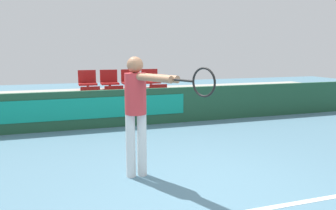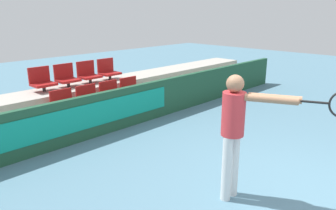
{
  "view_description": "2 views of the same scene",
  "coord_description": "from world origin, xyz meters",
  "px_view_note": "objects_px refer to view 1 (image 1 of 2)",
  "views": [
    {
      "loc": [
        -1.54,
        -3.34,
        1.72
      ],
      "look_at": [
        0.22,
        2.0,
        0.79
      ],
      "focal_mm": 35.0,
      "sensor_mm": 36.0,
      "label": 1
    },
    {
      "loc": [
        -3.92,
        -1.17,
        2.39
      ],
      "look_at": [
        -0.26,
        2.37,
        0.9
      ],
      "focal_mm": 35.0,
      "sensor_mm": 36.0,
      "label": 2
    }
  ],
  "objects_px": {
    "stadium_chair_6": "(130,80)",
    "tennis_player": "(139,105)",
    "stadium_chair_2": "(138,97)",
    "stadium_chair_0": "(91,99)",
    "stadium_chair_7": "(150,79)",
    "stadium_chair_3": "(160,96)",
    "stadium_chair_5": "(109,81)",
    "stadium_chair_1": "(115,98)",
    "stadium_chair_4": "(87,81)"
  },
  "relations": [
    {
      "from": "stadium_chair_3",
      "to": "tennis_player",
      "type": "xyz_separation_m",
      "value": [
        -1.43,
        -3.81,
        0.43
      ]
    },
    {
      "from": "stadium_chair_0",
      "to": "stadium_chair_2",
      "type": "height_order",
      "value": "same"
    },
    {
      "from": "stadium_chair_6",
      "to": "stadium_chair_5",
      "type": "bearing_deg",
      "value": 180.0
    },
    {
      "from": "stadium_chair_1",
      "to": "stadium_chair_5",
      "type": "xyz_separation_m",
      "value": [
        0.0,
        0.88,
        0.35
      ]
    },
    {
      "from": "stadium_chair_0",
      "to": "stadium_chair_7",
      "type": "relative_size",
      "value": 1.0
    },
    {
      "from": "tennis_player",
      "to": "stadium_chair_2",
      "type": "bearing_deg",
      "value": 52.7
    },
    {
      "from": "stadium_chair_3",
      "to": "tennis_player",
      "type": "distance_m",
      "value": 4.09
    },
    {
      "from": "stadium_chair_0",
      "to": "tennis_player",
      "type": "bearing_deg",
      "value": -85.5
    },
    {
      "from": "stadium_chair_0",
      "to": "stadium_chair_5",
      "type": "distance_m",
      "value": 1.11
    },
    {
      "from": "stadium_chair_3",
      "to": "stadium_chair_7",
      "type": "distance_m",
      "value": 0.95
    },
    {
      "from": "stadium_chair_2",
      "to": "stadium_chair_3",
      "type": "height_order",
      "value": "same"
    },
    {
      "from": "stadium_chair_0",
      "to": "stadium_chair_5",
      "type": "bearing_deg",
      "value": 56.91
    },
    {
      "from": "stadium_chair_4",
      "to": "stadium_chair_0",
      "type": "bearing_deg",
      "value": -90.0
    },
    {
      "from": "stadium_chair_2",
      "to": "stadium_chair_5",
      "type": "height_order",
      "value": "stadium_chair_5"
    },
    {
      "from": "stadium_chair_2",
      "to": "stadium_chair_1",
      "type": "bearing_deg",
      "value": 180.0
    },
    {
      "from": "stadium_chair_3",
      "to": "stadium_chair_0",
      "type": "bearing_deg",
      "value": 180.0
    },
    {
      "from": "stadium_chair_7",
      "to": "stadium_chair_1",
      "type": "bearing_deg",
      "value": -142.5
    },
    {
      "from": "stadium_chair_2",
      "to": "stadium_chair_5",
      "type": "relative_size",
      "value": 1.0
    },
    {
      "from": "tennis_player",
      "to": "stadium_chair_0",
      "type": "bearing_deg",
      "value": 69.79
    },
    {
      "from": "stadium_chair_3",
      "to": "stadium_chair_5",
      "type": "bearing_deg",
      "value": 142.5
    },
    {
      "from": "stadium_chair_2",
      "to": "stadium_chair_6",
      "type": "bearing_deg",
      "value": 90.0
    },
    {
      "from": "stadium_chair_1",
      "to": "stadium_chair_3",
      "type": "height_order",
      "value": "same"
    },
    {
      "from": "stadium_chair_2",
      "to": "stadium_chair_6",
      "type": "distance_m",
      "value": 0.95
    },
    {
      "from": "stadium_chair_4",
      "to": "stadium_chair_7",
      "type": "height_order",
      "value": "same"
    },
    {
      "from": "stadium_chair_2",
      "to": "stadium_chair_6",
      "type": "height_order",
      "value": "stadium_chair_6"
    },
    {
      "from": "stadium_chair_3",
      "to": "stadium_chair_4",
      "type": "xyz_separation_m",
      "value": [
        -1.73,
        0.88,
        0.35
      ]
    },
    {
      "from": "stadium_chair_3",
      "to": "tennis_player",
      "type": "relative_size",
      "value": 0.31
    },
    {
      "from": "stadium_chair_0",
      "to": "stadium_chair_7",
      "type": "xyz_separation_m",
      "value": [
        1.73,
        0.88,
        0.35
      ]
    },
    {
      "from": "stadium_chair_6",
      "to": "tennis_player",
      "type": "distance_m",
      "value": 4.77
    },
    {
      "from": "stadium_chair_4",
      "to": "stadium_chair_6",
      "type": "height_order",
      "value": "same"
    },
    {
      "from": "stadium_chair_0",
      "to": "stadium_chair_4",
      "type": "distance_m",
      "value": 0.95
    },
    {
      "from": "stadium_chair_5",
      "to": "stadium_chair_7",
      "type": "relative_size",
      "value": 1.0
    },
    {
      "from": "tennis_player",
      "to": "stadium_chair_4",
      "type": "bearing_deg",
      "value": 68.95
    },
    {
      "from": "tennis_player",
      "to": "stadium_chair_1",
      "type": "bearing_deg",
      "value": 61.15
    },
    {
      "from": "stadium_chair_7",
      "to": "tennis_player",
      "type": "distance_m",
      "value": 4.91
    },
    {
      "from": "stadium_chair_5",
      "to": "stadium_chair_6",
      "type": "distance_m",
      "value": 0.58
    },
    {
      "from": "stadium_chair_4",
      "to": "stadium_chair_5",
      "type": "bearing_deg",
      "value": 0.0
    },
    {
      "from": "stadium_chair_0",
      "to": "stadium_chair_5",
      "type": "height_order",
      "value": "stadium_chair_5"
    },
    {
      "from": "stadium_chair_0",
      "to": "tennis_player",
      "type": "relative_size",
      "value": 0.31
    },
    {
      "from": "stadium_chair_0",
      "to": "stadium_chair_4",
      "type": "bearing_deg",
      "value": 90.0
    },
    {
      "from": "stadium_chair_0",
      "to": "tennis_player",
      "type": "distance_m",
      "value": 3.85
    },
    {
      "from": "stadium_chair_5",
      "to": "tennis_player",
      "type": "bearing_deg",
      "value": -93.36
    },
    {
      "from": "stadium_chair_5",
      "to": "stadium_chair_2",
      "type": "bearing_deg",
      "value": -56.91
    },
    {
      "from": "stadium_chair_3",
      "to": "stadium_chair_5",
      "type": "xyz_separation_m",
      "value": [
        -1.15,
        0.88,
        0.35
      ]
    },
    {
      "from": "stadium_chair_2",
      "to": "stadium_chair_5",
      "type": "bearing_deg",
      "value": 123.09
    },
    {
      "from": "stadium_chair_6",
      "to": "tennis_player",
      "type": "bearing_deg",
      "value": -100.28
    },
    {
      "from": "stadium_chair_4",
      "to": "stadium_chair_5",
      "type": "height_order",
      "value": "same"
    },
    {
      "from": "stadium_chair_1",
      "to": "stadium_chair_6",
      "type": "distance_m",
      "value": 1.11
    },
    {
      "from": "stadium_chair_7",
      "to": "stadium_chair_4",
      "type": "bearing_deg",
      "value": 180.0
    },
    {
      "from": "stadium_chair_2",
      "to": "stadium_chair_7",
      "type": "height_order",
      "value": "stadium_chair_7"
    }
  ]
}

